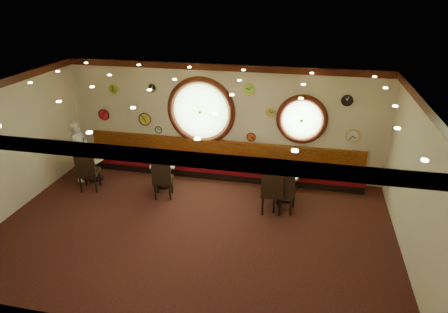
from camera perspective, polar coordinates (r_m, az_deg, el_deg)
floor at (r=9.35m, az=-4.30°, el=-10.12°), size 9.00×6.00×0.00m
ceiling at (r=8.02m, az=-5.00°, el=9.22°), size 9.00×6.00×0.02m
wall_back at (r=11.26m, az=-0.30°, el=5.12°), size 9.00×0.02×3.20m
wall_front at (r=6.15m, az=-12.74°, el=-12.80°), size 9.00×0.02×3.20m
wall_left at (r=10.69m, az=-28.43°, el=1.09°), size 0.02×6.00×3.20m
wall_right at (r=8.53m, az=25.81°, el=-3.77°), size 0.02×6.00×3.20m
molding_back at (r=10.82m, az=-0.37°, el=12.63°), size 9.00×0.10×0.18m
molding_front at (r=5.45m, az=-13.95°, el=0.41°), size 9.00×0.10×0.18m
molding_right at (r=8.00m, az=27.38°, el=5.91°), size 0.10×6.00×0.18m
banquette_base at (r=11.58m, az=-0.58°, el=-2.36°), size 8.00×0.55×0.20m
banquette_seat at (r=11.47m, az=-0.59°, el=-1.24°), size 8.00×0.55×0.30m
banquette_back at (r=11.51m, az=-0.35°, el=1.01°), size 8.00×0.10×0.55m
porthole_left_glass at (r=11.32m, az=-3.29°, el=6.51°), size 1.66×0.02×1.66m
porthole_left_frame at (r=11.30m, az=-3.31°, el=6.49°), size 1.98×0.18×1.98m
porthole_left_ring at (r=11.28m, az=-3.35°, el=6.44°), size 1.61×0.03×1.61m
porthole_right_glass at (r=10.96m, az=11.05°, el=5.23°), size 1.10×0.02×1.10m
porthole_right_frame at (r=10.94m, az=11.05°, el=5.21°), size 1.38×0.18×1.38m
porthole_right_ring at (r=10.91m, az=11.04°, el=5.16°), size 1.09×0.03×1.09m
wall_clock_0 at (r=11.11m, az=17.87°, el=2.84°), size 0.34×0.03×0.34m
wall_clock_1 at (r=11.57m, az=-10.21°, el=9.64°), size 0.24×0.03×0.24m
wall_clock_2 at (r=11.94m, az=-11.22°, el=5.25°), size 0.36×0.03×0.36m
wall_clock_3 at (r=10.92m, az=6.63°, el=6.28°), size 0.22×0.03×0.22m
wall_clock_4 at (r=10.80m, az=17.17°, el=7.67°), size 0.28×0.03×0.28m
wall_clock_5 at (r=10.82m, az=3.58°, el=9.54°), size 0.30×0.03×0.30m
wall_clock_6 at (r=12.09m, az=-15.53°, el=9.27°), size 0.26×0.03×0.26m
wall_clock_7 at (r=11.22m, az=3.91°, el=2.81°), size 0.24×0.03×0.24m
wall_clock_8 at (r=12.49m, az=-16.77°, el=5.74°), size 0.32×0.03×0.32m
wall_clock_9 at (r=11.89m, az=-9.33°, el=3.78°), size 0.20×0.03×0.20m
table_a at (r=11.83m, az=-18.04°, el=-1.21°), size 0.72×0.72×0.70m
table_b at (r=11.00m, az=-8.57°, el=-2.09°), size 0.77×0.77×0.72m
table_c at (r=10.76m, az=6.90°, el=-2.68°), size 0.71×0.71×0.70m
table_d at (r=10.33m, az=8.94°, el=-3.47°), size 0.96×0.96×0.84m
chair_a at (r=11.13m, az=-19.01°, el=-1.50°), size 0.61×0.61×0.75m
chair_b at (r=10.30m, az=-8.84°, el=-2.70°), size 0.57×0.57×0.72m
chair_c at (r=9.57m, az=6.86°, el=-4.42°), size 0.58×0.58×0.77m
chair_d at (r=9.65m, az=8.59°, el=-4.23°), size 0.58×0.58×0.77m
condiment_a_salt at (r=11.74m, az=-18.45°, el=0.21°), size 0.04×0.04×0.10m
condiment_b_salt at (r=10.91m, az=-9.11°, el=-0.52°), size 0.04×0.04×0.10m
condiment_c_salt at (r=10.68m, az=6.82°, el=-1.04°), size 0.04×0.04×0.10m
condiment_d_salt at (r=10.19m, az=8.85°, el=-1.62°), size 0.03×0.03×0.09m
condiment_a_pepper at (r=11.64m, az=-18.23°, el=0.06°), size 0.04×0.04×0.11m
condiment_b_pepper at (r=10.81m, az=-8.53°, el=-0.68°), size 0.04×0.04×0.11m
condiment_c_pepper at (r=10.57m, az=7.12°, el=-1.33°), size 0.04×0.04×0.10m
condiment_d_pepper at (r=10.18m, az=9.14°, el=-1.65°), size 0.03×0.03×0.10m
condiment_a_bottle at (r=11.65m, az=-17.64°, el=0.31°), size 0.05×0.05×0.17m
condiment_b_bottle at (r=10.94m, az=-8.18°, el=-0.26°), size 0.05×0.05×0.15m
condiment_c_bottle at (r=10.67m, az=7.48°, el=-0.87°), size 0.06×0.06×0.18m
condiment_d_bottle at (r=10.25m, az=10.03°, el=-1.38°), size 0.04×0.04×0.14m
waiter at (r=11.80m, az=-19.87°, el=0.70°), size 0.48×0.67×1.72m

